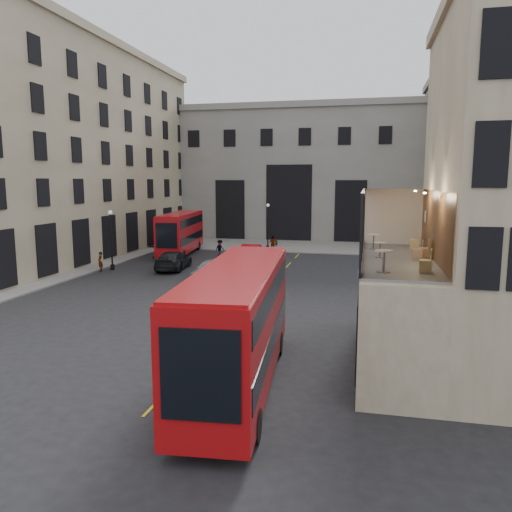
% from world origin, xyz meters
% --- Properties ---
extents(ground, '(140.00, 140.00, 0.00)m').
position_xyz_m(ground, '(0.00, 0.00, 0.00)').
color(ground, black).
rests_on(ground, ground).
extents(host_building_main, '(7.26, 11.40, 15.10)m').
position_xyz_m(host_building_main, '(9.95, 0.00, 7.79)').
color(host_building_main, '#C3B492').
rests_on(host_building_main, ground).
extents(host_frontage, '(3.00, 11.00, 4.50)m').
position_xyz_m(host_frontage, '(6.50, 0.00, 2.25)').
color(host_frontage, '#C3B492').
rests_on(host_frontage, ground).
extents(cafe_floor, '(3.00, 10.00, 0.10)m').
position_xyz_m(cafe_floor, '(6.50, 0.00, 4.55)').
color(cafe_floor, slate).
rests_on(cafe_floor, host_frontage).
extents(building_left, '(14.60, 50.60, 22.00)m').
position_xyz_m(building_left, '(-26.96, 20.00, 11.38)').
color(building_left, '#C3B492').
rests_on(building_left, ground).
extents(gateway, '(35.00, 10.60, 18.00)m').
position_xyz_m(gateway, '(-5.00, 47.99, 9.39)').
color(gateway, gray).
rests_on(gateway, ground).
extents(building_right, '(16.60, 18.60, 20.00)m').
position_xyz_m(building_right, '(20.00, 39.97, 10.39)').
color(building_right, '#ABA18A').
rests_on(building_right, ground).
extents(pavement_far, '(40.00, 12.00, 0.12)m').
position_xyz_m(pavement_far, '(-6.00, 38.00, 0.06)').
color(pavement_far, slate).
rests_on(pavement_far, ground).
extents(pavement_left, '(8.00, 48.00, 0.12)m').
position_xyz_m(pavement_left, '(-22.00, 12.00, 0.06)').
color(pavement_left, slate).
rests_on(pavement_left, ground).
extents(traffic_light_near, '(0.16, 0.20, 3.80)m').
position_xyz_m(traffic_light_near, '(-1.00, 12.00, 2.42)').
color(traffic_light_near, black).
rests_on(traffic_light_near, ground).
extents(traffic_light_far, '(0.16, 0.20, 3.80)m').
position_xyz_m(traffic_light_far, '(-15.00, 28.00, 2.42)').
color(traffic_light_far, black).
rests_on(traffic_light_far, ground).
extents(street_lamp_a, '(0.36, 0.36, 5.33)m').
position_xyz_m(street_lamp_a, '(-17.00, 18.00, 2.39)').
color(street_lamp_a, black).
rests_on(street_lamp_a, ground).
extents(street_lamp_b, '(0.36, 0.36, 5.33)m').
position_xyz_m(street_lamp_b, '(-6.00, 34.00, 2.39)').
color(street_lamp_b, black).
rests_on(street_lamp_b, ground).
extents(bus_near, '(3.67, 11.99, 4.71)m').
position_xyz_m(bus_near, '(0.50, -4.24, 2.65)').
color(bus_near, '#A20B0E').
rests_on(bus_near, ground).
extents(bus_far, '(3.96, 11.49, 4.49)m').
position_xyz_m(bus_far, '(-14.48, 28.39, 2.52)').
color(bus_far, '#AB0B12').
rests_on(bus_far, ground).
extents(car_a, '(2.55, 5.04, 1.65)m').
position_xyz_m(car_a, '(-7.03, 15.70, 0.82)').
color(car_a, '#94969B').
rests_on(car_a, ground).
extents(car_b, '(1.77, 4.95, 1.62)m').
position_xyz_m(car_b, '(-6.13, 25.51, 0.81)').
color(car_b, '#AD0A0F').
rests_on(car_b, ground).
extents(car_c, '(2.87, 5.89, 1.65)m').
position_xyz_m(car_c, '(-11.76, 19.44, 0.83)').
color(car_c, black).
rests_on(car_c, ground).
extents(bicycle, '(1.81, 0.71, 0.94)m').
position_xyz_m(bicycle, '(-5.61, 16.97, 0.47)').
color(bicycle, gray).
rests_on(bicycle, ground).
extents(cyclist, '(0.63, 0.77, 1.80)m').
position_xyz_m(cyclist, '(-4.33, 19.68, 0.90)').
color(cyclist, yellow).
rests_on(cyclist, ground).
extents(pedestrian_a, '(1.02, 0.87, 1.81)m').
position_xyz_m(pedestrian_a, '(-17.50, 33.59, 0.91)').
color(pedestrian_a, gray).
rests_on(pedestrian_a, ground).
extents(pedestrian_b, '(1.11, 1.29, 1.73)m').
position_xyz_m(pedestrian_b, '(-9.97, 28.03, 0.86)').
color(pedestrian_b, gray).
rests_on(pedestrian_b, ground).
extents(pedestrian_c, '(1.05, 0.55, 1.71)m').
position_xyz_m(pedestrian_c, '(-5.17, 32.88, 0.85)').
color(pedestrian_c, gray).
rests_on(pedestrian_c, ground).
extents(pedestrian_d, '(0.69, 0.89, 1.63)m').
position_xyz_m(pedestrian_d, '(7.52, 34.83, 0.81)').
color(pedestrian_d, gray).
rests_on(pedestrian_d, ground).
extents(pedestrian_e, '(0.64, 0.75, 1.76)m').
position_xyz_m(pedestrian_e, '(-17.58, 16.96, 0.88)').
color(pedestrian_e, gray).
rests_on(pedestrian_e, ground).
extents(cafe_table_near, '(0.65, 0.65, 0.82)m').
position_xyz_m(cafe_table_near, '(5.83, -3.60, 5.14)').
color(cafe_table_near, white).
rests_on(cafe_table_near, cafe_floor).
extents(cafe_table_mid, '(0.54, 0.54, 0.68)m').
position_xyz_m(cafe_table_mid, '(5.77, 0.04, 5.05)').
color(cafe_table_mid, white).
rests_on(cafe_table_mid, cafe_floor).
extents(cafe_table_far, '(0.58, 0.58, 0.73)m').
position_xyz_m(cafe_table_far, '(5.52, 2.79, 5.08)').
color(cafe_table_far, white).
rests_on(cafe_table_far, cafe_floor).
extents(cafe_chair_a, '(0.45, 0.45, 0.85)m').
position_xyz_m(cafe_chair_a, '(7.33, -3.26, 4.86)').
color(cafe_chair_a, tan).
rests_on(cafe_chair_a, cafe_floor).
extents(cafe_chair_b, '(0.45, 0.45, 0.81)m').
position_xyz_m(cafe_chair_b, '(7.66, 0.43, 4.84)').
color(cafe_chair_b, tan).
rests_on(cafe_chair_b, cafe_floor).
extents(cafe_chair_c, '(0.45, 0.45, 0.81)m').
position_xyz_m(cafe_chair_c, '(7.36, -0.02, 4.85)').
color(cafe_chair_c, tan).
rests_on(cafe_chair_c, cafe_floor).
extents(cafe_chair_d, '(0.50, 0.50, 0.91)m').
position_xyz_m(cafe_chair_d, '(7.51, 3.26, 4.88)').
color(cafe_chair_d, tan).
rests_on(cafe_chair_d, cafe_floor).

